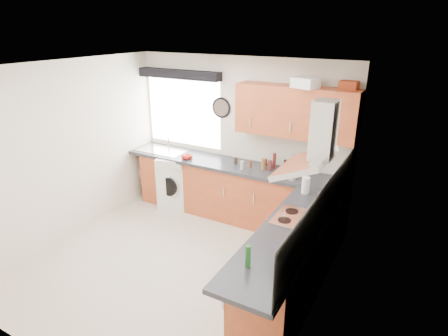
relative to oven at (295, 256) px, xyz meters
The scene contains 37 objects.
ground_plane 1.59m from the oven, 168.69° to the right, with size 3.60×3.60×0.00m, color beige.
ceiling 2.58m from the oven, 168.69° to the right, with size 3.60×3.60×0.02m, color white.
wall_back 2.28m from the oven, 135.00° to the left, with size 3.60×0.02×2.50m, color silver.
wall_front 2.71m from the oven, 125.54° to the right, with size 3.60×0.02×2.50m, color silver.
wall_left 3.41m from the oven, behind, with size 0.02×3.60×2.50m, color silver.
wall_right 0.93m from the oven, 45.00° to the right, with size 0.02×3.60×2.50m, color silver.
window 3.16m from the oven, 149.70° to the left, with size 1.40×0.02×1.10m, color silver.
window_blind 3.40m from the oven, 151.23° to the left, with size 1.50×0.18×0.14m, color black.
splashback 0.81m from the oven, ahead, with size 0.01×3.00×0.54m, color white.
base_cab_back 2.01m from the oven, 142.90° to the left, with size 3.00×0.58×0.86m, color #9C4222.
base_cab_corner 1.20m from the oven, 90.00° to the left, with size 0.60×0.60×0.86m, color #9C4222.
base_cab_right 0.15m from the oven, 86.19° to the right, with size 0.58×2.10×0.86m, color #9C4222.
worktop_back 1.98m from the oven, 141.34° to the left, with size 3.60×0.62×0.05m, color #232429.
worktop_right 0.55m from the oven, 90.00° to the right, with size 0.62×2.42×0.05m, color #232429.
sink 3.12m from the oven, 157.02° to the left, with size 0.84×0.46×0.10m, color silver, non-canonical shape.
oven is the anchor object (origin of this frame).
hob_plate 0.49m from the oven, 90.00° to the left, with size 0.52×0.52×0.01m, color silver.
extractor_hood 1.35m from the oven, ahead, with size 0.52×0.78×0.66m, color silver, non-canonical shape.
upper_cabinets 1.99m from the oven, 112.54° to the left, with size 1.70×0.35×0.70m, color #9C4222.
washing_machine 2.72m from the oven, 154.89° to the left, with size 0.60×0.58×0.89m, color silver.
wall_clock 2.67m from the oven, 140.91° to the left, with size 0.33×0.33×0.04m, color black.
casserole 2.21m from the oven, 108.70° to the left, with size 0.32×0.23×0.13m, color silver.
storage_box 2.28m from the oven, 85.97° to the left, with size 0.23×0.19×0.10m, color #AB3918.
utensil_pot 1.27m from the oven, 112.87° to the left, with size 0.11×0.11×0.15m, color tan.
kitchen_roll 0.93m from the oven, 102.01° to the left, with size 0.10×0.10×0.22m, color silver.
tomato_cluster 2.51m from the oven, 154.44° to the left, with size 0.16×0.16×0.07m, color #B51810, non-canonical shape.
jar_0 1.77m from the oven, 125.44° to the left, with size 0.04×0.04×0.11m, color #602514.
jar_1 1.61m from the oven, 115.95° to the left, with size 0.06×0.06×0.15m, color black.
jar_2 1.75m from the oven, 133.94° to the left, with size 0.04×0.04×0.12m, color maroon.
jar_3 1.62m from the oven, 128.30° to the left, with size 0.06×0.06×0.18m, color brown.
jar_4 1.71m from the oven, 139.12° to the left, with size 0.05×0.05×0.13m, color #B4AD9A.
jar_5 1.68m from the oven, 121.87° to the left, with size 0.05×0.05×0.24m, color #541611.
jar_6 1.95m from the oven, 139.25° to the left, with size 0.06×0.06×0.10m, color #32241C.
jar_7 1.61m from the oven, 124.67° to the left, with size 0.07×0.07×0.15m, color #57231F.
jar_8 1.39m from the oven, 118.34° to the left, with size 0.06×0.06×0.11m, color brown.
jar_9 1.34m from the oven, 116.69° to the left, with size 0.06×0.06×0.09m, color olive.
bottle_0 1.21m from the oven, 96.35° to the right, with size 0.05×0.05×0.21m, color #1C501E.
Camera 1 is at (2.56, -3.30, 2.93)m, focal length 30.00 mm.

